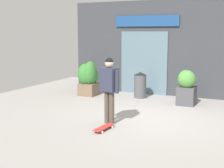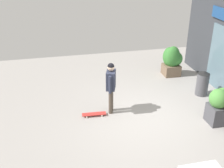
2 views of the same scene
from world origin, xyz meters
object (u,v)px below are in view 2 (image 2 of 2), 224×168
object	(u,v)px
planter_box_left	(172,60)
trash_bin	(202,83)
skateboarder	(111,83)
skateboard	(94,114)
planter_box_right	(219,104)

from	to	relation	value
planter_box_left	trash_bin	distance (m)	1.87
skateboarder	trash_bin	bearing A→B (deg)	-154.50
skateboarder	trash_bin	xyz separation A→B (m)	(-0.43, 3.35, -0.55)
skateboarder	skateboard	size ratio (longest dim) A/B	2.21
skateboarder	planter_box_right	size ratio (longest dim) A/B	1.49
skateboarder	skateboard	xyz separation A→B (m)	(0.13, -0.56, -0.94)
planter_box_right	skateboard	bearing A→B (deg)	-107.96
skateboard	trash_bin	size ratio (longest dim) A/B	0.83
skateboarder	skateboard	distance (m)	1.11
skateboard	planter_box_left	world-z (taller)	planter_box_left
skateboarder	planter_box_left	bearing A→B (deg)	-124.78
planter_box_right	trash_bin	size ratio (longest dim) A/B	1.22
planter_box_left	planter_box_right	xyz separation A→B (m)	(3.52, -0.07, -0.03)
skateboarder	planter_box_right	xyz separation A→B (m)	(1.26, 2.93, -0.39)
skateboarder	skateboard	bearing A→B (deg)	31.26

